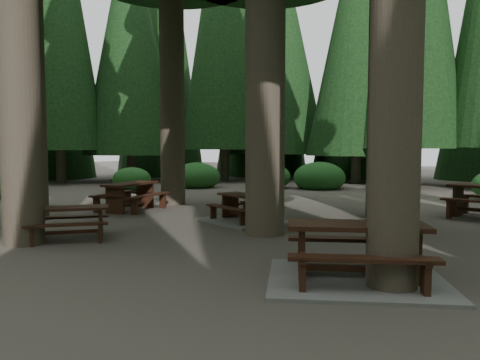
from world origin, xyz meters
The scene contains 6 objects.
ground centered at (0.00, 0.00, 0.00)m, with size 80.00×80.00×0.00m, color #4C463E.
picnic_table_a centered at (3.50, -2.37, 0.28)m, with size 3.01×2.79×0.82m.
picnic_table_b centered at (-4.33, 1.64, 0.55)m, with size 1.78×2.09×0.82m.
picnic_table_c centered at (-0.37, 1.43, 0.22)m, with size 2.54×2.36×0.69m.
picnic_table_e centered at (-2.39, -2.28, 0.44)m, with size 1.97×1.96×0.67m.
shrub_ring centered at (0.70, 0.75, 0.40)m, with size 23.86×24.64×1.49m.
Camera 1 is at (5.23, -8.73, 1.88)m, focal length 35.00 mm.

